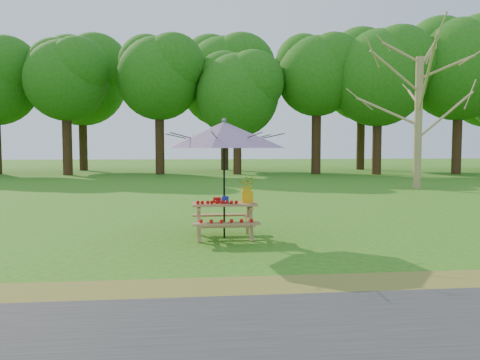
{
  "coord_description": "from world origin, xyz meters",
  "views": [
    {
      "loc": [
        -2.54,
        -8.25,
        1.72
      ],
      "look_at": [
        -1.62,
        0.5,
        1.1
      ],
      "focal_mm": 35.0,
      "sensor_mm": 36.0,
      "label": 1
    }
  ],
  "objects": [
    {
      "name": "ground",
      "position": [
        0.0,
        0.0,
        0.0
      ],
      "size": [
        120.0,
        120.0,
        0.0
      ],
      "primitive_type": "plane",
      "color": "#277416",
      "rests_on": "ground"
    },
    {
      "name": "drygrass_strip",
      "position": [
        0.0,
        -2.8,
        0.0
      ],
      "size": [
        120.0,
        1.2,
        0.01
      ],
      "primitive_type": "cube",
      "color": "olive",
      "rests_on": "ground"
    },
    {
      "name": "treeline",
      "position": [
        0.0,
        22.0,
        8.0
      ],
      "size": [
        60.0,
        12.0,
        16.0
      ],
      "primitive_type": null,
      "color": "#1F5E10",
      "rests_on": "ground"
    },
    {
      "name": "bare_tree",
      "position": [
        6.81,
        10.28,
        7.63
      ],
      "size": [
        7.22,
        7.22,
        12.56
      ],
      "color": "#997E53",
      "rests_on": "ground"
    },
    {
      "name": "picnic_table",
      "position": [
        -1.92,
        0.5,
        0.33
      ],
      "size": [
        1.2,
        1.32,
        0.67
      ],
      "color": "#9D6D47",
      "rests_on": "ground"
    },
    {
      "name": "patio_umbrella",
      "position": [
        -1.92,
        0.5,
        1.95
      ],
      "size": [
        2.79,
        2.79,
        2.26
      ],
      "color": "black",
      "rests_on": "ground"
    },
    {
      "name": "produce_bins",
      "position": [
        -1.96,
        0.55,
        0.72
      ],
      "size": [
        0.29,
        0.4,
        0.13
      ],
      "color": "#B10E0E",
      "rests_on": "picnic_table"
    },
    {
      "name": "tomatoes_row",
      "position": [
        -2.07,
        0.32,
        0.71
      ],
      "size": [
        0.77,
        0.13,
        0.07
      ],
      "primitive_type": null,
      "color": "red",
      "rests_on": "picnic_table"
    },
    {
      "name": "flower_bucket",
      "position": [
        -1.48,
        0.5,
        0.93
      ],
      "size": [
        0.36,
        0.34,
        0.49
      ],
      "color": "#FFB30D",
      "rests_on": "picnic_table"
    }
  ]
}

